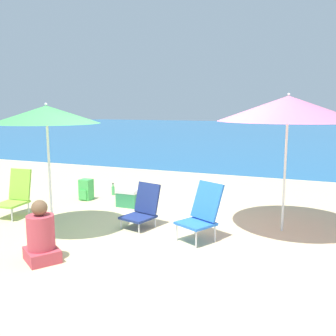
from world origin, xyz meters
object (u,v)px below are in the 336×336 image
at_px(beach_chair_blue, 202,211).
at_px(beach_chair_navy, 143,208).
at_px(beach_umbrella_pink, 288,109).
at_px(person_seated_near, 41,237).
at_px(water_bottle, 113,190).
at_px(beach_umbrella_green, 47,115).
at_px(cooler_box, 129,197).
at_px(backpack_green, 86,190).
at_px(beach_chair_lime, 16,194).

bearing_deg(beach_chair_blue, beach_chair_navy, -165.19).
height_order(beach_umbrella_pink, person_seated_near, beach_umbrella_pink).
distance_m(beach_umbrella_pink, person_seated_near, 3.88).
bearing_deg(water_bottle, beach_chair_blue, -36.41).
xyz_separation_m(beach_umbrella_green, cooler_box, (0.35, 1.82, -1.62)).
height_order(beach_chair_navy, water_bottle, beach_chair_navy).
relative_size(beach_umbrella_pink, person_seated_near, 2.69).
xyz_separation_m(beach_umbrella_green, beach_chair_navy, (1.15, 0.81, -1.49)).
distance_m(person_seated_near, backpack_green, 3.13).
bearing_deg(water_bottle, beach_chair_lime, -111.48).
height_order(beach_umbrella_pink, beach_umbrella_green, beach_umbrella_pink).
bearing_deg(beach_chair_blue, beach_chair_lime, -151.79).
relative_size(beach_umbrella_pink, beach_chair_lime, 2.59).
distance_m(beach_chair_blue, backpack_green, 3.23).
xyz_separation_m(beach_chair_lime, beach_chair_blue, (3.41, 0.07, 0.03)).
distance_m(beach_umbrella_pink, beach_chair_blue, 1.99).
bearing_deg(cooler_box, water_bottle, 137.59).
height_order(beach_umbrella_green, cooler_box, beach_umbrella_green).
height_order(person_seated_near, backpack_green, person_seated_near).
bearing_deg(beach_chair_lime, person_seated_near, -43.32).
height_order(beach_umbrella_pink, water_bottle, beach_umbrella_pink).
bearing_deg(beach_chair_navy, person_seated_near, -93.40).
xyz_separation_m(beach_chair_lime, backpack_green, (0.49, 1.42, -0.18)).
relative_size(beach_umbrella_green, beach_chair_blue, 2.38).
xyz_separation_m(beach_chair_navy, beach_chair_lime, (-2.35, -0.30, 0.08)).
xyz_separation_m(backpack_green, water_bottle, (0.30, 0.58, -0.11)).
bearing_deg(backpack_green, cooler_box, -6.21).
distance_m(beach_chair_blue, water_bottle, 3.27).
bearing_deg(person_seated_near, beach_chair_navy, 15.30).
xyz_separation_m(beach_umbrella_green, person_seated_near, (0.59, -0.92, -1.49)).
height_order(beach_chair_navy, backpack_green, beach_chair_navy).
distance_m(beach_chair_lime, person_seated_near, 2.29).
relative_size(beach_umbrella_pink, cooler_box, 5.04).
bearing_deg(beach_chair_navy, cooler_box, 143.05).
distance_m(beach_umbrella_green, beach_chair_lime, 1.92).
xyz_separation_m(water_bottle, cooler_box, (0.76, -0.70, 0.07)).
bearing_deg(water_bottle, backpack_green, -117.25).
bearing_deg(cooler_box, beach_chair_blue, -33.63).
bearing_deg(beach_chair_blue, water_bottle, 170.64).
height_order(beach_chair_blue, person_seated_near, beach_chair_blue).
height_order(beach_umbrella_pink, beach_chair_lime, beach_umbrella_pink).
relative_size(beach_umbrella_green, beach_chair_lime, 2.41).
distance_m(beach_chair_navy, backpack_green, 2.18).
relative_size(beach_umbrella_green, beach_chair_navy, 2.86).
xyz_separation_m(beach_umbrella_green, beach_chair_lime, (-1.20, 0.51, -1.41)).
bearing_deg(person_seated_near, beach_umbrella_green, 66.12).
bearing_deg(beach_umbrella_pink, water_bottle, 163.45).
bearing_deg(water_bottle, beach_chair_navy, -47.49).
height_order(beach_umbrella_green, backpack_green, beach_umbrella_green).
bearing_deg(backpack_green, person_seated_near, -65.51).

